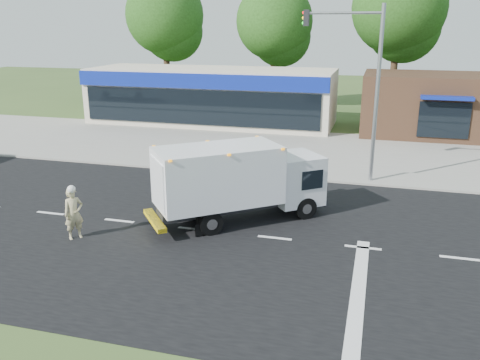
# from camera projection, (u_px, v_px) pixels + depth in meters

# --- Properties ---
(ground) EXTENTS (120.00, 120.00, 0.00)m
(ground) POSITION_uv_depth(u_px,v_px,m) (275.00, 238.00, 17.67)
(ground) COLOR #385123
(ground) RESTS_ON ground
(road_asphalt) EXTENTS (60.00, 14.00, 0.02)m
(road_asphalt) POSITION_uv_depth(u_px,v_px,m) (275.00, 238.00, 17.67)
(road_asphalt) COLOR black
(road_asphalt) RESTS_ON ground
(sidewalk) EXTENTS (60.00, 2.40, 0.12)m
(sidewalk) POSITION_uv_depth(u_px,v_px,m) (308.00, 173.00, 25.21)
(sidewalk) COLOR gray
(sidewalk) RESTS_ON ground
(parking_apron) EXTENTS (60.00, 9.00, 0.02)m
(parking_apron) POSITION_uv_depth(u_px,v_px,m) (322.00, 148.00, 30.56)
(parking_apron) COLOR gray
(parking_apron) RESTS_ON ground
(lane_markings) EXTENTS (55.20, 7.00, 0.01)m
(lane_markings) POSITION_uv_depth(u_px,v_px,m) (308.00, 259.00, 16.08)
(lane_markings) COLOR silver
(lane_markings) RESTS_ON road_asphalt
(ems_box_truck) EXTENTS (6.46, 5.74, 2.94)m
(ems_box_truck) POSITION_uv_depth(u_px,v_px,m) (236.00, 178.00, 18.77)
(ems_box_truck) COLOR black
(ems_box_truck) RESTS_ON ground
(emergency_worker) EXTENTS (0.76, 0.79, 1.93)m
(emergency_worker) POSITION_uv_depth(u_px,v_px,m) (74.00, 213.00, 17.41)
(emergency_worker) COLOR tan
(emergency_worker) RESTS_ON ground
(retail_strip_mall) EXTENTS (18.00, 6.20, 4.00)m
(retail_strip_mall) POSITION_uv_depth(u_px,v_px,m) (211.00, 96.00, 37.73)
(retail_strip_mall) COLOR beige
(retail_strip_mall) RESTS_ON ground
(brown_storefront) EXTENTS (10.00, 6.70, 4.00)m
(brown_storefront) POSITION_uv_depth(u_px,v_px,m) (440.00, 105.00, 33.69)
(brown_storefront) COLOR #382316
(brown_storefront) RESTS_ON ground
(traffic_signal_pole) EXTENTS (3.51, 0.25, 8.00)m
(traffic_signal_pole) POSITION_uv_depth(u_px,v_px,m) (363.00, 76.00, 22.62)
(traffic_signal_pole) COLOR gray
(traffic_signal_pole) RESTS_ON ground
(background_trees) EXTENTS (36.77, 7.39, 12.10)m
(background_trees) POSITION_uv_depth(u_px,v_px,m) (336.00, 21.00, 41.64)
(background_trees) COLOR #332114
(background_trees) RESTS_ON ground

